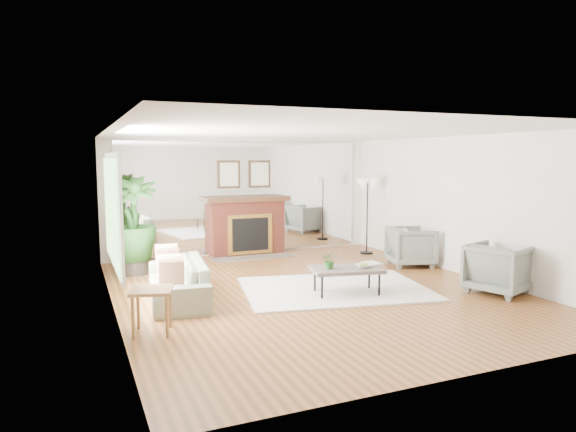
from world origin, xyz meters
name	(u,v)px	position (x,y,z in m)	size (l,w,h in m)	color
ground	(312,290)	(0.00, 0.00, 0.00)	(7.00, 7.00, 0.00)	brown
wall_left	(112,222)	(-2.99, 0.00, 1.25)	(0.02, 7.00, 2.50)	white
wall_right	(463,206)	(2.99, 0.00, 1.25)	(0.02, 7.00, 2.50)	white
wall_back	(244,197)	(0.00, 3.49, 1.25)	(6.00, 0.02, 2.50)	white
mirror_panel	(244,197)	(0.00, 3.47, 1.25)	(5.40, 0.04, 2.40)	silver
window_panel	(112,212)	(-2.96, 0.40, 1.35)	(0.04, 2.40, 1.50)	#B2E09E
fireplace	(247,225)	(0.00, 3.26, 0.66)	(1.85, 0.83, 2.05)	maroon
area_rug	(335,289)	(0.35, -0.11, 0.02)	(2.89, 2.06, 0.03)	white
coffee_table	(347,270)	(0.36, -0.45, 0.39)	(1.18, 0.84, 0.43)	#6A5F54
sofa	(177,280)	(-2.08, 0.33, 0.29)	(2.01, 0.79, 0.59)	gray
armchair_back	(411,246)	(2.60, 0.96, 0.38)	(0.82, 0.84, 0.76)	gray
armchair_front	(499,268)	(2.60, -1.28, 0.39)	(0.84, 0.86, 0.78)	gray
side_table	(152,296)	(-2.65, -1.06, 0.46)	(0.59, 0.59, 0.55)	olive
potted_ficus	(133,223)	(-2.48, 2.33, 0.94)	(1.01, 1.01, 1.77)	#2A251F
floor_lamp	(368,190)	(2.47, 2.38, 1.41)	(0.54, 0.30, 1.65)	black
tabletop_plant	(330,260)	(0.09, -0.42, 0.56)	(0.24, 0.21, 0.26)	#295C22
fruit_bowl	(363,266)	(0.59, -0.55, 0.46)	(0.23, 0.23, 0.06)	olive
book	(366,264)	(0.76, -0.38, 0.44)	(0.22, 0.30, 0.02)	olive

